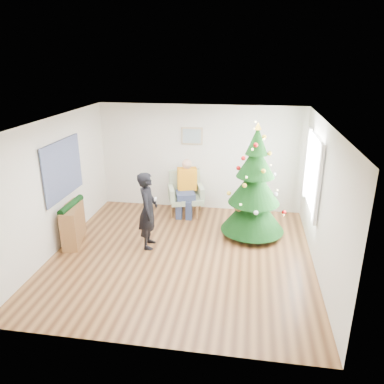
% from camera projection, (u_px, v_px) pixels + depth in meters
% --- Properties ---
extents(floor, '(5.00, 5.00, 0.00)m').
position_uv_depth(floor, '(182.00, 255.00, 7.34)').
color(floor, brown).
rests_on(floor, ground).
extents(ceiling, '(5.00, 5.00, 0.00)m').
position_uv_depth(ceiling, '(181.00, 122.00, 6.44)').
color(ceiling, white).
rests_on(ceiling, wall_back).
extents(wall_back, '(5.00, 0.00, 5.00)m').
position_uv_depth(wall_back, '(200.00, 158.00, 9.21)').
color(wall_back, silver).
rests_on(wall_back, floor).
extents(wall_front, '(5.00, 0.00, 5.00)m').
position_uv_depth(wall_front, '(144.00, 262.00, 4.57)').
color(wall_front, silver).
rests_on(wall_front, floor).
extents(wall_left, '(0.00, 5.00, 5.00)m').
position_uv_depth(wall_left, '(55.00, 186.00, 7.26)').
color(wall_left, silver).
rests_on(wall_left, floor).
extents(wall_right, '(0.00, 5.00, 5.00)m').
position_uv_depth(wall_right, '(322.00, 200.00, 6.52)').
color(wall_right, silver).
rests_on(wall_right, floor).
extents(window_panel, '(0.04, 1.30, 1.40)m').
position_uv_depth(window_panel, '(314.00, 173.00, 7.38)').
color(window_panel, white).
rests_on(window_panel, wall_right).
extents(curtains, '(0.05, 1.75, 1.50)m').
position_uv_depth(curtains, '(312.00, 173.00, 7.39)').
color(curtains, white).
rests_on(curtains, wall_right).
extents(christmas_tree, '(1.35, 1.35, 2.45)m').
position_uv_depth(christmas_tree, '(254.00, 187.00, 7.79)').
color(christmas_tree, '#3F2816').
rests_on(christmas_tree, floor).
extents(stool, '(0.42, 0.42, 0.63)m').
position_uv_depth(stool, '(243.00, 220.00, 8.11)').
color(stool, brown).
rests_on(stool, floor).
extents(laptop, '(0.40, 0.40, 0.03)m').
position_uv_depth(laptop, '(244.00, 206.00, 8.00)').
color(laptop, silver).
rests_on(laptop, stool).
extents(armchair, '(0.96, 0.93, 1.04)m').
position_uv_depth(armchair, '(186.00, 198.00, 9.16)').
color(armchair, '#97A888').
rests_on(armchair, floor).
extents(seated_person, '(0.55, 0.72, 1.36)m').
position_uv_depth(seated_person, '(186.00, 187.00, 9.00)').
color(seated_person, navy).
rests_on(seated_person, armchair).
extents(standing_man, '(0.44, 0.61, 1.58)m').
position_uv_depth(standing_man, '(148.00, 210.00, 7.41)').
color(standing_man, black).
rests_on(standing_man, floor).
extents(game_controller, '(0.05, 0.13, 0.04)m').
position_uv_depth(game_controller, '(155.00, 199.00, 7.27)').
color(game_controller, white).
rests_on(game_controller, standing_man).
extents(console, '(0.54, 1.04, 0.80)m').
position_uv_depth(console, '(73.00, 224.00, 7.73)').
color(console, brown).
rests_on(console, floor).
extents(garland, '(0.14, 0.90, 0.14)m').
position_uv_depth(garland, '(71.00, 205.00, 7.59)').
color(garland, black).
rests_on(garland, console).
extents(tapestry, '(0.03, 1.50, 1.15)m').
position_uv_depth(tapestry, '(63.00, 169.00, 7.45)').
color(tapestry, black).
rests_on(tapestry, wall_left).
extents(framed_picture, '(0.52, 0.05, 0.42)m').
position_uv_depth(framed_picture, '(192.00, 136.00, 9.02)').
color(framed_picture, tan).
rests_on(framed_picture, wall_back).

